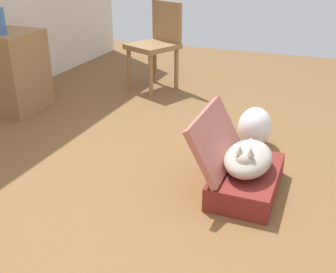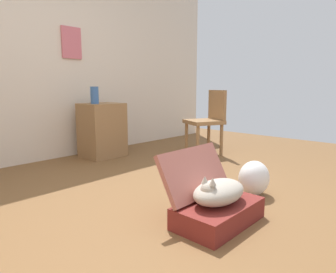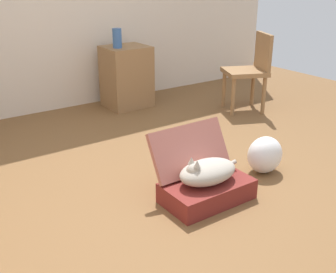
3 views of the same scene
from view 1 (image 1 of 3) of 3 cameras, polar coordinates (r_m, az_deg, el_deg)
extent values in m
plane|color=brown|center=(2.61, 1.61, -6.86)|extent=(7.68, 7.68, 0.00)
cube|color=maroon|center=(2.58, 10.64, -5.93)|extent=(0.62, 0.36, 0.15)
cube|color=#B26356|center=(2.50, 6.53, -0.35)|extent=(0.62, 0.21, 0.34)
ellipsoid|color=#B2A899|center=(2.51, 10.90, -2.97)|extent=(0.44, 0.27, 0.15)
sphere|color=#B2A899|center=(2.38, 10.38, -3.41)|extent=(0.11, 0.11, 0.11)
cone|color=#B2A899|center=(2.35, 11.22, -2.06)|extent=(0.05, 0.05, 0.05)
cone|color=#B2A899|center=(2.36, 9.79, -1.83)|extent=(0.05, 0.05, 0.05)
cylinder|color=#B2A899|center=(2.70, 10.85, -1.68)|extent=(0.20, 0.03, 0.07)
ellipsoid|color=white|center=(3.14, 11.76, 1.26)|extent=(0.30, 0.24, 0.30)
cube|color=olive|center=(3.99, -20.34, 8.30)|extent=(0.50, 0.44, 0.70)
cylinder|color=olive|center=(4.37, -5.30, 9.12)|extent=(0.04, 0.04, 0.42)
cylinder|color=olive|center=(4.12, -2.37, 8.28)|extent=(0.04, 0.04, 0.42)
cylinder|color=olive|center=(4.59, -1.82, 9.97)|extent=(0.04, 0.04, 0.42)
cylinder|color=olive|center=(4.36, 1.15, 9.19)|extent=(0.04, 0.04, 0.42)
cube|color=olive|center=(4.30, -2.13, 12.21)|extent=(0.57, 0.56, 0.05)
cube|color=olive|center=(4.39, -0.17, 15.45)|extent=(0.20, 0.37, 0.40)
camera|label=2|loc=(1.00, 62.84, -16.88)|focal=32.17mm
camera|label=3|loc=(1.66, 95.17, 3.31)|focal=44.47mm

